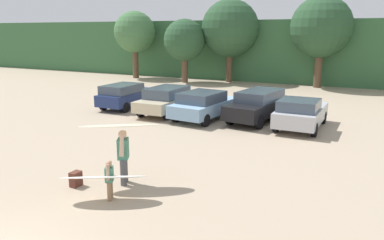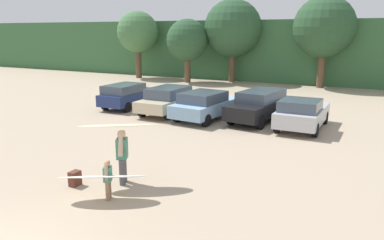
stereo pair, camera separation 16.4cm
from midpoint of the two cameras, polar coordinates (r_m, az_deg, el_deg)
The scene contains 15 objects.
hillside_ridge at distance 40.14m, azimuth 16.73°, elevation 10.04°, with size 108.00×12.00×5.51m, color #38663D.
tree_center_right at distance 38.28m, azimuth -8.68°, elevation 12.80°, with size 3.98×3.98×6.45m.
tree_ridge_back at distance 34.58m, azimuth -1.24°, elevation 11.78°, with size 3.70×3.70×5.61m.
tree_far_left at distance 34.97m, azimuth 5.55°, elevation 13.42°, with size 5.09×5.09×7.32m.
tree_center_left at distance 32.96m, azimuth 18.57°, elevation 12.97°, with size 4.88×4.88×7.30m.
parked_car_navy at distance 23.40m, azimuth -9.95°, elevation 3.69°, with size 1.78×4.22×1.47m.
parked_car_champagne at distance 21.51m, azimuth -3.88°, elevation 3.10°, with size 1.89×4.56×1.49m.
parked_car_sky_blue at distance 20.00m, azimuth 1.56°, elevation 2.30°, with size 2.39×4.48×1.48m.
parked_car_black at distance 19.93m, azimuth 9.69°, elevation 2.28°, with size 2.36×4.89×1.58m.
parked_car_silver at distance 18.77m, azimuth 15.69°, elevation 1.05°, with size 1.91×4.18×1.48m.
person_adult at distance 11.69m, azimuth -10.60°, elevation -4.98°, with size 0.49×0.76×1.67m.
person_child at distance 10.78m, azimuth -12.64°, elevation -8.43°, with size 0.31×0.44×1.11m.
surfboard_cream at distance 11.50m, azimuth -11.22°, elevation -0.81°, with size 2.35×1.86×0.16m.
surfboard_white at distance 10.74m, azimuth -13.39°, elevation -8.29°, with size 2.40×1.76×0.29m.
backpack_dropped at distance 12.07m, azimuth -17.31°, elevation -8.39°, with size 0.24×0.34×0.45m.
Camera 1 is at (6.84, -4.02, 4.53)m, focal length 35.78 mm.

